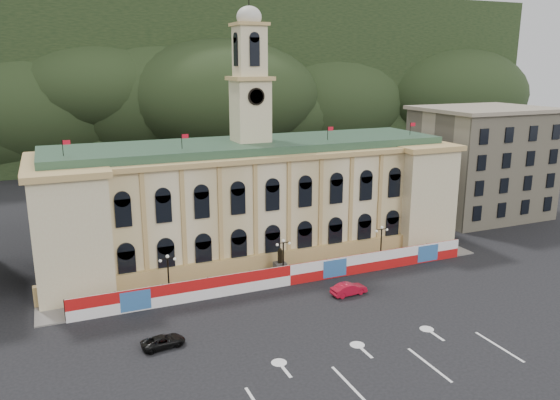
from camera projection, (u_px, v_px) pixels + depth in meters
name	position (u px, v px, depth m)	size (l,w,h in m)	color
ground	(354.00, 342.00, 51.68)	(260.00, 260.00, 0.00)	black
lane_markings	(384.00, 369.00, 47.22)	(26.00, 10.00, 0.02)	white
hill_ridge	(137.00, 86.00, 155.79)	(230.00, 80.00, 64.00)	black
city_hall	(252.00, 198.00, 74.43)	(56.20, 17.60, 37.10)	beige
side_building_right	(481.00, 162.00, 93.38)	(21.00, 17.00, 18.60)	#B4A88B
hoarding_fence	(290.00, 275.00, 64.84)	(50.00, 0.44, 2.50)	red
pavement	(281.00, 276.00, 67.50)	(56.00, 5.50, 0.16)	slate
statue	(280.00, 267.00, 67.45)	(1.40, 1.40, 3.72)	#595651
lamp_left	(168.00, 272.00, 60.77)	(1.96, 0.44, 5.15)	black
lamp_center	(283.00, 255.00, 66.10)	(1.96, 0.44, 5.15)	black
lamp_right	(381.00, 241.00, 71.43)	(1.96, 0.44, 5.15)	black
red_sedan	(349.00, 289.00, 62.18)	(4.34, 1.78, 1.40)	#B00C22
black_suv	(163.00, 341.00, 50.72)	(4.25, 2.33, 1.13)	black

